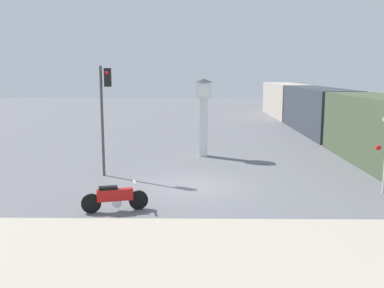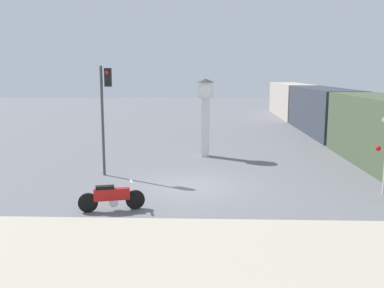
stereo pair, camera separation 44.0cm
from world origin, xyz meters
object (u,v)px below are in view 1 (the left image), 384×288
at_px(clock_tower, 204,105).
at_px(traffic_light, 105,102).
at_px(motorcycle, 115,198).
at_px(freight_train, 317,110).

bearing_deg(clock_tower, traffic_light, -133.60).
bearing_deg(traffic_light, clock_tower, 46.40).
xyz_separation_m(motorcycle, freight_train, (11.96, 19.23, 1.23)).
distance_m(motorcycle, traffic_light, 5.87).
relative_size(freight_train, traffic_light, 7.61).
height_order(clock_tower, traffic_light, traffic_light).
xyz_separation_m(motorcycle, traffic_light, (-1.31, 4.96, 2.84)).
bearing_deg(traffic_light, motorcycle, -75.16).
relative_size(clock_tower, traffic_light, 0.87).
distance_m(motorcycle, freight_train, 22.68).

